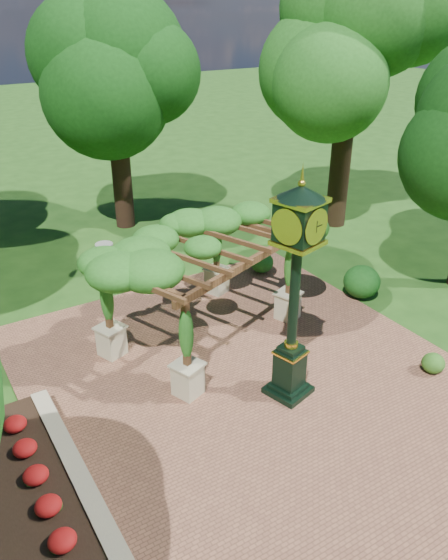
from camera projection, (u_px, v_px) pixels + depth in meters
ground at (282, 409)px, 12.30m from camera, size 120.00×120.00×0.00m
brick_plaza at (257, 385)px, 13.05m from camera, size 10.00×12.00×0.04m
border_wall at (75, 471)px, 10.42m from camera, size 0.35×5.00×0.40m
flower_bed at (27, 492)px, 10.01m from camera, size 1.50×5.00×0.36m
pedestal_clock at (296, 277)px, 11.42m from camera, size 1.23×1.23×5.12m
pergola at (203, 249)px, 13.83m from camera, size 5.81×4.68×3.17m
sundial at (106, 261)px, 18.21m from camera, size 0.71×0.71×1.12m
shrub_front at (433, 363)px, 13.39m from camera, size 0.70×0.70×0.50m
shrub_mid at (362, 282)px, 16.75m from camera, size 1.38×1.38×1.01m
shrub_back at (262, 262)px, 18.35m from camera, size 0.99×0.99×0.71m
tree_north at (113, 80)px, 19.92m from camera, size 4.75×4.75×8.27m
tree_east_far at (353, 36)px, 19.37m from camera, size 5.21×5.21×10.41m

